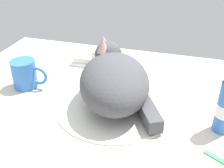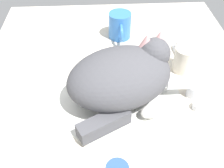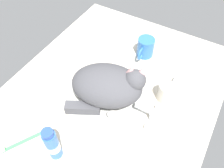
{
  "view_description": "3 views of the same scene",
  "coord_description": "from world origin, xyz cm",
  "px_view_note": "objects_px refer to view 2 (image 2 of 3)",
  "views": [
    {
      "loc": [
        18.01,
        -63.6,
        46.0
      ],
      "look_at": [
        -0.5,
        -0.52,
        7.43
      ],
      "focal_mm": 44.26,
      "sensor_mm": 36.0,
      "label": 1
    },
    {
      "loc": [
        48.84,
        -4.73,
        52.15
      ],
      "look_at": [
        -1.15,
        -1.88,
        4.42
      ],
      "focal_mm": 41.79,
      "sensor_mm": 36.0,
      "label": 2
    },
    {
      "loc": [
        47.03,
        29.4,
        76.59
      ],
      "look_at": [
        -1.63,
        1.3,
        7.52
      ],
      "focal_mm": 37.28,
      "sensor_mm": 36.0,
      "label": 3
    }
  ],
  "objects_px": {
    "cat": "(123,76)",
    "coffee_mug": "(120,26)",
    "faucet": "(190,89)",
    "rinse_cup": "(184,59)",
    "soap_bar": "(186,49)"
  },
  "relations": [
    {
      "from": "cat",
      "to": "coffee_mug",
      "type": "relative_size",
      "value": 2.68
    },
    {
      "from": "cat",
      "to": "soap_bar",
      "type": "relative_size",
      "value": 4.88
    },
    {
      "from": "coffee_mug",
      "to": "faucet",
      "type": "bearing_deg",
      "value": 28.95
    },
    {
      "from": "faucet",
      "to": "rinse_cup",
      "type": "relative_size",
      "value": 1.6
    },
    {
      "from": "coffee_mug",
      "to": "soap_bar",
      "type": "height_order",
      "value": "coffee_mug"
    },
    {
      "from": "soap_bar",
      "to": "faucet",
      "type": "bearing_deg",
      "value": -12.05
    },
    {
      "from": "faucet",
      "to": "cat",
      "type": "height_order",
      "value": "cat"
    },
    {
      "from": "rinse_cup",
      "to": "soap_bar",
      "type": "distance_m",
      "value": 0.08
    },
    {
      "from": "faucet",
      "to": "soap_bar",
      "type": "xyz_separation_m",
      "value": [
        -0.18,
        0.04,
        -0.0
      ]
    },
    {
      "from": "faucet",
      "to": "coffee_mug",
      "type": "xyz_separation_m",
      "value": [
        -0.3,
        -0.17,
        0.02
      ]
    },
    {
      "from": "cat",
      "to": "faucet",
      "type": "bearing_deg",
      "value": 89.6
    },
    {
      "from": "cat",
      "to": "rinse_cup",
      "type": "bearing_deg",
      "value": 119.21
    },
    {
      "from": "cat",
      "to": "coffee_mug",
      "type": "height_order",
      "value": "cat"
    },
    {
      "from": "cat",
      "to": "rinse_cup",
      "type": "height_order",
      "value": "cat"
    },
    {
      "from": "faucet",
      "to": "rinse_cup",
      "type": "height_order",
      "value": "rinse_cup"
    }
  ]
}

